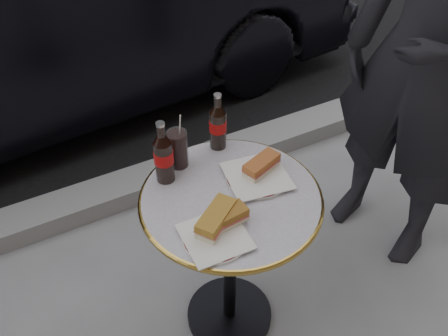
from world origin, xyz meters
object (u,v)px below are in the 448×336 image
plate_left (215,238)px  plate_right (257,177)px  cola_bottle_left (163,152)px  parked_car (42,10)px  bistro_table (230,264)px  cola_bottle_right (218,121)px  pedestrian (432,59)px  cola_glass (178,149)px

plate_left → plate_right: 0.31m
cola_bottle_left → parked_car: size_ratio=0.06×
bistro_table → cola_bottle_right: bearing=72.0°
cola_bottle_right → pedestrian: (0.82, -0.17, 0.12)m
plate_right → pedestrian: (0.78, 0.05, 0.23)m
bistro_table → cola_bottle_right: cola_bottle_right is taller
cola_bottle_left → cola_bottle_right: bearing=17.3°
cola_glass → pedestrian: bearing=-8.3°
bistro_table → cola_bottle_left: cola_bottle_left is taller
cola_bottle_left → parked_car: parked_car is taller
cola_bottle_left → pedestrian: pedestrian is taller
cola_glass → pedestrian: (0.99, -0.14, 0.16)m
plate_left → cola_bottle_right: 0.46m
bistro_table → plate_left: plate_left is taller
plate_right → pedestrian: pedestrian is taller
plate_left → cola_bottle_left: size_ratio=0.84×
bistro_table → pedestrian: (0.90, 0.08, 0.60)m
plate_left → cola_glass: bearing=83.4°
plate_left → pedestrian: size_ratio=0.10×
bistro_table → cola_glass: (-0.09, 0.23, 0.44)m
plate_left → cola_glass: cola_glass is taller
plate_right → cola_glass: bearing=137.1°
plate_right → parked_car: bearing=99.8°
plate_right → cola_bottle_right: 0.25m
plate_right → cola_bottle_left: cola_bottle_left is taller
plate_left → bistro_table: bearing=47.1°
cola_glass → parked_car: bearing=94.1°
cola_bottle_left → cola_glass: cola_bottle_left is taller
plate_left → cola_bottle_right: size_ratio=0.88×
plate_left → cola_glass: (0.04, 0.37, 0.07)m
plate_left → parked_car: size_ratio=0.05×
cola_glass → pedestrian: size_ratio=0.08×
plate_right → cola_bottle_left: 0.34m
plate_right → parked_car: parked_car is taller
plate_left → cola_bottle_left: 0.34m
plate_right → parked_car: (-0.33, 1.93, -0.10)m
bistro_table → cola_bottle_left: 0.54m
cola_bottle_right → pedestrian: size_ratio=0.12×
cola_glass → pedestrian: 1.01m
cola_bottle_left → parked_car: (-0.05, 1.78, -0.21)m
cola_glass → plate_right: bearing=-42.9°
plate_right → plate_left: bearing=-145.1°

